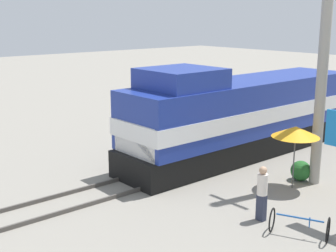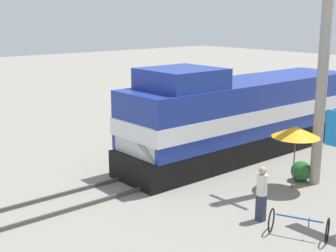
{
  "view_description": "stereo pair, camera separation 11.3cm",
  "coord_description": "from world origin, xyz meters",
  "px_view_note": "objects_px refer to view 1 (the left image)",
  "views": [
    {
      "loc": [
        14.16,
        -12.75,
        6.55
      ],
      "look_at": [
        1.2,
        -1.68,
        2.48
      ],
      "focal_mm": 50.0,
      "sensor_mm": 36.0,
      "label": 1
    },
    {
      "loc": [
        14.24,
        -12.67,
        6.55
      ],
      "look_at": [
        1.2,
        -1.68,
        2.48
      ],
      "focal_mm": 50.0,
      "sensor_mm": 36.0,
      "label": 2
    }
  ],
  "objects_px": {
    "utility_pole": "(325,30)",
    "person_bystander": "(262,191)",
    "vendor_umbrella": "(296,132)",
    "bicycle": "(299,225)",
    "locomotive": "(240,115)"
  },
  "relations": [
    {
      "from": "utility_pole",
      "to": "person_bystander",
      "type": "relative_size",
      "value": 6.42
    },
    {
      "from": "person_bystander",
      "to": "vendor_umbrella",
      "type": "bearing_deg",
      "value": 108.16
    },
    {
      "from": "person_bystander",
      "to": "bicycle",
      "type": "relative_size",
      "value": 0.99
    },
    {
      "from": "bicycle",
      "to": "person_bystander",
      "type": "bearing_deg",
      "value": 63.32
    },
    {
      "from": "locomotive",
      "to": "vendor_umbrella",
      "type": "distance_m",
      "value": 4.64
    },
    {
      "from": "vendor_umbrella",
      "to": "bicycle",
      "type": "distance_m",
      "value": 4.59
    },
    {
      "from": "person_bystander",
      "to": "utility_pole",
      "type": "bearing_deg",
      "value": 100.92
    },
    {
      "from": "vendor_umbrella",
      "to": "bicycle",
      "type": "xyz_separation_m",
      "value": [
        2.56,
        -3.32,
        -1.86
      ]
    },
    {
      "from": "vendor_umbrella",
      "to": "person_bystander",
      "type": "relative_size",
      "value": 1.33
    },
    {
      "from": "person_bystander",
      "to": "bicycle",
      "type": "xyz_separation_m",
      "value": [
        1.49,
        -0.06,
        -0.62
      ]
    },
    {
      "from": "locomotive",
      "to": "person_bystander",
      "type": "distance_m",
      "value": 7.4
    },
    {
      "from": "utility_pole",
      "to": "bicycle",
      "type": "relative_size",
      "value": 6.34
    },
    {
      "from": "vendor_umbrella",
      "to": "person_bystander",
      "type": "bearing_deg",
      "value": -71.84
    },
    {
      "from": "bicycle",
      "to": "utility_pole",
      "type": "bearing_deg",
      "value": 3.22
    },
    {
      "from": "vendor_umbrella",
      "to": "bicycle",
      "type": "relative_size",
      "value": 1.32
    }
  ]
}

